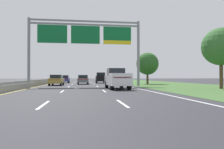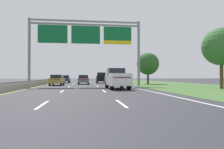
% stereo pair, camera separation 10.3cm
% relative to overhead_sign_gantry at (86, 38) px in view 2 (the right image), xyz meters
% --- Properties ---
extents(ground_plane, '(220.00, 220.00, 0.00)m').
position_rel_overhead_sign_gantry_xyz_m(ground_plane, '(-0.30, 5.71, -6.46)').
color(ground_plane, '#2B2B30').
extents(lane_striping, '(11.96, 106.00, 0.01)m').
position_rel_overhead_sign_gantry_xyz_m(lane_striping, '(-0.30, 5.25, -6.46)').
color(lane_striping, white).
rests_on(lane_striping, ground).
extents(grass_verge_right, '(14.00, 110.00, 0.02)m').
position_rel_overhead_sign_gantry_xyz_m(grass_verge_right, '(13.65, 5.71, -6.45)').
color(grass_verge_right, '#3D602D').
rests_on(grass_verge_right, ground).
extents(median_barrier_concrete, '(0.60, 110.00, 0.85)m').
position_rel_overhead_sign_gantry_xyz_m(median_barrier_concrete, '(-6.90, 5.71, -6.11)').
color(median_barrier_concrete, gray).
rests_on(median_barrier_concrete, ground).
extents(overhead_sign_gantry, '(15.06, 0.42, 9.03)m').
position_rel_overhead_sign_gantry_xyz_m(overhead_sign_gantry, '(0.00, 0.00, 0.00)').
color(overhead_sign_gantry, gray).
rests_on(overhead_sign_gantry, ground).
extents(pickup_truck_white, '(2.13, 5.45, 2.20)m').
position_rel_overhead_sign_gantry_xyz_m(pickup_truck_white, '(3.22, -6.75, -5.39)').
color(pickup_truck_white, silver).
rests_on(pickup_truck_white, ground).
extents(car_black_right_lane_suv, '(2.02, 4.75, 2.11)m').
position_rel_overhead_sign_gantry_xyz_m(car_black_right_lane_suv, '(3.21, 14.21, -5.36)').
color(car_black_right_lane_suv, black).
rests_on(car_black_right_lane_suv, ground).
extents(car_blue_left_lane_sedan, '(1.82, 4.40, 1.57)m').
position_rel_overhead_sign_gantry_xyz_m(car_blue_left_lane_sedan, '(-4.10, 16.54, -5.64)').
color(car_blue_left_lane_sedan, navy).
rests_on(car_blue_left_lane_sedan, ground).
extents(car_grey_centre_lane_sedan, '(1.82, 4.40, 1.57)m').
position_rel_overhead_sign_gantry_xyz_m(car_grey_centre_lane_sedan, '(-0.33, 7.97, -5.64)').
color(car_grey_centre_lane_sedan, slate).
rests_on(car_grey_centre_lane_sedan, ground).
extents(car_gold_left_lane_sedan, '(1.94, 4.45, 1.57)m').
position_rel_overhead_sign_gantry_xyz_m(car_gold_left_lane_sedan, '(-4.23, 3.67, -5.64)').
color(car_gold_left_lane_sedan, '#A38438').
rests_on(car_gold_left_lane_sedan, ground).
extents(roadside_tree_near, '(4.00, 4.00, 6.49)m').
position_rel_overhead_sign_gantry_xyz_m(roadside_tree_near, '(14.19, -8.16, -1.99)').
color(roadside_tree_near, '#4C3823').
rests_on(roadside_tree_near, ground).
extents(roadside_tree_mid, '(3.85, 3.85, 5.47)m').
position_rel_overhead_sign_gantry_xyz_m(roadside_tree_mid, '(10.78, 6.92, -2.93)').
color(roadside_tree_mid, '#4C3823').
rests_on(roadside_tree_mid, ground).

